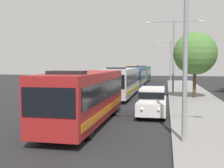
# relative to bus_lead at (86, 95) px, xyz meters

# --- Properties ---
(bus_lead) EXTENTS (2.58, 10.47, 3.21)m
(bus_lead) POSITION_rel_bus_lead_xyz_m (0.00, 0.00, 0.00)
(bus_lead) COLOR maroon
(bus_lead) RESTS_ON ground_plane
(bus_second_in_line) EXTENTS (2.58, 11.33, 3.21)m
(bus_second_in_line) POSITION_rel_bus_lead_xyz_m (0.00, 13.30, 0.00)
(bus_second_in_line) COLOR silver
(bus_second_in_line) RESTS_ON ground_plane
(bus_middle) EXTENTS (2.58, 11.06, 3.21)m
(bus_middle) POSITION_rel_bus_lead_xyz_m (0.00, 26.48, 0.00)
(bus_middle) COLOR #284C8C
(bus_middle) RESTS_ON ground_plane
(bus_fourth_in_line) EXTENTS (2.58, 12.12, 3.21)m
(bus_fourth_in_line) POSITION_rel_bus_lead_xyz_m (0.00, 39.79, 0.00)
(bus_fourth_in_line) COLOR #33724C
(bus_fourth_in_line) RESTS_ON ground_plane
(white_suv) EXTENTS (1.86, 5.04, 1.90)m
(white_suv) POSITION_rel_bus_lead_xyz_m (3.70, 3.55, -0.65)
(white_suv) COLOR white
(white_suv) RESTS_ON ground_plane
(box_truck_oncoming) EXTENTS (2.35, 7.90, 3.15)m
(box_truck_oncoming) POSITION_rel_bus_lead_xyz_m (-3.30, 47.38, 0.02)
(box_truck_oncoming) COLOR black
(box_truck_oncoming) RESTS_ON ground_plane
(streetlamp_near) EXTENTS (5.84, 0.28, 8.94)m
(streetlamp_near) POSITION_rel_bus_lead_xyz_m (5.40, -3.21, 3.88)
(streetlamp_near) COLOR gray
(streetlamp_near) RESTS_ON sidewalk
(streetlamp_mid) EXTENTS (6.40, 0.28, 8.38)m
(streetlamp_mid) POSITION_rel_bus_lead_xyz_m (5.40, 16.45, 3.62)
(streetlamp_mid) COLOR gray
(streetlamp_mid) RESTS_ON sidewalk
(streetlamp_far) EXTENTS (5.28, 0.28, 7.64)m
(streetlamp_far) POSITION_rel_bus_lead_xyz_m (5.40, 36.11, 3.14)
(streetlamp_far) COLOR gray
(streetlamp_far) RESTS_ON sidewalk
(roadside_tree) EXTENTS (4.29, 4.29, 6.58)m
(roadside_tree) POSITION_rel_bus_lead_xyz_m (7.42, 13.10, 2.89)
(roadside_tree) COLOR #4C3823
(roadside_tree) RESTS_ON sidewalk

